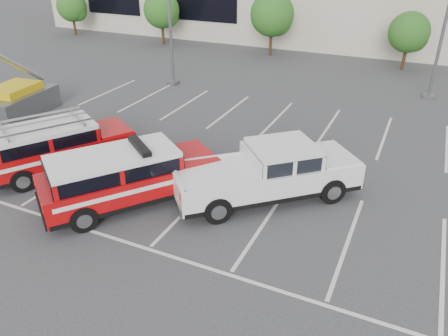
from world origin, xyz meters
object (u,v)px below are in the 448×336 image
object	(u,v)px
white_pickup	(267,177)
tree_mid_left	(273,16)
tree_mid_right	(410,34)
fire_chief_suv	(128,180)
tree_far_left	(73,8)
tree_left	(163,11)
utility_rig	(13,102)
ladder_suv	(58,149)

from	to	relation	value
white_pickup	tree_mid_left	bearing A→B (deg)	157.03
tree_mid_right	fire_chief_suv	world-z (taller)	tree_mid_right
tree_far_left	tree_left	world-z (taller)	tree_left
tree_left	utility_rig	bearing A→B (deg)	-83.32
fire_chief_suv	utility_rig	world-z (taller)	utility_rig
tree_left	tree_mid_left	distance (m)	10.00
tree_far_left	white_pickup	size ratio (longest dim) A/B	0.63
tree_left	tree_mid_left	bearing A→B (deg)	0.00
tree_mid_left	utility_rig	bearing A→B (deg)	-113.20
ladder_suv	utility_rig	bearing A→B (deg)	-177.84
tree_far_left	tree_mid_left	size ratio (longest dim) A/B	0.82
tree_mid_left	fire_chief_suv	size ratio (longest dim) A/B	0.78
white_pickup	tree_far_left	bearing A→B (deg)	-169.17
tree_left	tree_mid_right	distance (m)	20.00
tree_mid_left	ladder_suv	xyz separation A→B (m)	(-1.21, -22.00, -2.16)
tree_mid_right	fire_chief_suv	distance (m)	24.02
white_pickup	fire_chief_suv	bearing A→B (deg)	-103.24
tree_left	fire_chief_suv	bearing A→B (deg)	-60.75
tree_left	fire_chief_suv	world-z (taller)	tree_left
fire_chief_suv	tree_left	bearing A→B (deg)	155.93
tree_mid_left	ladder_suv	distance (m)	22.14
tree_far_left	tree_mid_left	distance (m)	20.01
tree_left	ladder_suv	size ratio (longest dim) A/B	0.75
tree_mid_right	white_pickup	xyz separation A→B (m)	(-2.91, -20.49, -1.70)
tree_left	tree_mid_right	xyz separation A→B (m)	(20.00, -0.00, -0.27)
tree_far_left	tree_mid_right	distance (m)	30.00
tree_far_left	tree_left	bearing A→B (deg)	0.00
tree_mid_right	ladder_suv	world-z (taller)	tree_mid_right
tree_mid_right	utility_rig	distance (m)	25.65
tree_mid_right	fire_chief_suv	xyz separation A→B (m)	(-7.20, -22.86, -1.63)
tree_mid_left	tree_mid_right	xyz separation A→B (m)	(10.00, -0.00, -0.54)
tree_mid_right	ladder_suv	size ratio (longest dim) A/B	0.68
tree_left	utility_rig	distance (m)	18.56
tree_far_left	utility_rig	bearing A→B (deg)	-56.46
tree_left	white_pickup	distance (m)	26.76
tree_far_left	tree_mid_left	world-z (taller)	tree_mid_left
white_pickup	ladder_suv	bearing A→B (deg)	-121.80
tree_far_left	utility_rig	size ratio (longest dim) A/B	0.89
white_pickup	utility_rig	size ratio (longest dim) A/B	1.42
tree_mid_right	utility_rig	world-z (taller)	tree_mid_right
tree_far_left	fire_chief_suv	world-z (taller)	tree_far_left
utility_rig	fire_chief_suv	bearing A→B (deg)	-29.11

